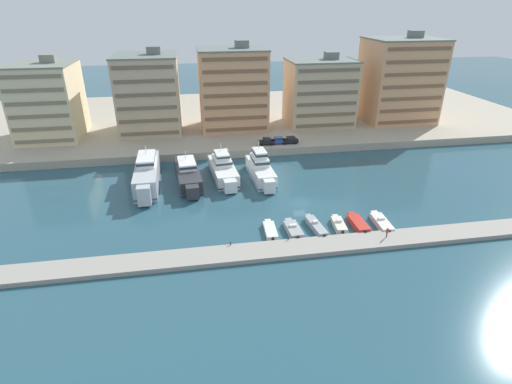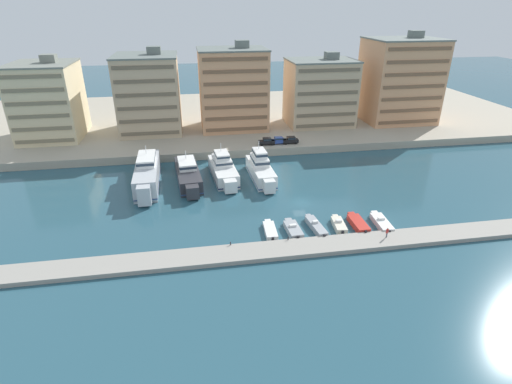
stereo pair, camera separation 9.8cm
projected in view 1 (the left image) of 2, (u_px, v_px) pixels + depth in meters
The scene contains 24 objects.
ground_plane at pixel (300, 202), 77.77m from camera, with size 400.00×400.00×0.00m, color #285160.
quay_promenade at pixel (251, 117), 131.74m from camera, with size 180.00×70.00×1.94m, color #ADA38E.
pier_dock at pixel (327, 245), 63.24m from camera, with size 120.00×4.71×0.73m, color #9E998E.
yacht_silver_far_left at pixel (147, 174), 84.28m from camera, with size 4.90×22.09×7.69m.
yacht_charcoal_left at pixel (188, 174), 85.82m from camera, with size 5.99×19.14×6.20m.
yacht_white_mid_left at pixel (223, 169), 87.69m from camera, with size 5.89×17.52×7.31m.
yacht_white_center_left at pixel (261, 169), 87.26m from camera, with size 4.73×16.92×8.01m.
motorboat_white_far_left at pixel (270, 230), 67.33m from camera, with size 2.18×6.45×0.87m.
motorboat_grey_left at pixel (293, 229), 67.41m from camera, with size 2.39×6.41×1.39m.
motorboat_grey_mid_left at pixel (316, 226), 68.29m from camera, with size 2.29×7.54×1.47m.
motorboat_cream_center_left at pixel (339, 225), 68.85m from camera, with size 2.32×5.97×1.40m.
motorboat_red_center at pixel (358, 223), 69.12m from camera, with size 2.13×6.85×1.10m.
motorboat_white_center_right at pixel (381, 222), 69.53m from camera, with size 2.44×7.25×1.38m.
car_black_far_left at pixel (267, 141), 102.58m from camera, with size 4.10×1.93×1.80m.
car_blue_left at pixel (278, 140), 103.22m from camera, with size 4.11×1.94×1.80m.
car_black_mid_left at pixel (290, 140), 103.53m from camera, with size 4.12×1.96×1.80m.
apartment_block_far_left at pixel (48, 101), 105.08m from camera, with size 15.56×18.36×21.42m.
apartment_block_left at pixel (149, 94), 110.28m from camera, with size 16.75×17.92×22.74m.
apartment_block_mid_left at pixel (233, 89), 112.74m from camera, with size 18.86×15.10×24.03m.
apartment_block_center_left at pixel (319, 92), 116.83m from camera, with size 19.11×14.73×20.64m.
apartment_block_center at pixel (399, 80), 119.81m from camera, with size 20.50×17.66×25.97m.
pedestrian_near_edge at pixel (387, 232), 64.34m from camera, with size 0.56×0.48×1.76m.
bollard_west at pixel (231, 243), 62.53m from camera, with size 0.20×0.20×0.61m.
bollard_west_mid at pixel (288, 238), 63.93m from camera, with size 0.20×0.20×0.61m.
Camera 1 is at (-20.07, -66.94, 35.26)m, focal length 28.00 mm.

